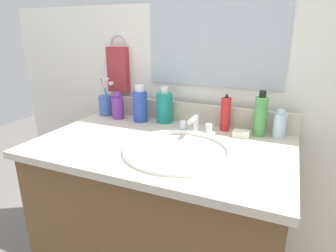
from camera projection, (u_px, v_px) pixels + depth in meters
name	position (u px, v px, depth m)	size (l,w,h in m)	color
vanity_cabinet	(162.00, 231.00, 1.21)	(0.92, 0.55, 0.75)	brown
countertop	(162.00, 146.00, 1.09)	(0.96, 0.60, 0.03)	beige
backsplash	(187.00, 112.00, 1.32)	(0.96, 0.02, 0.09)	beige
back_wall	(191.00, 142.00, 1.43)	(2.06, 0.04, 1.30)	white
mirror_panel	(215.00, 19.00, 1.19)	(0.60, 0.01, 0.56)	#B2BCC6
towel_ring	(119.00, 45.00, 1.41)	(0.10, 0.10, 0.01)	silver
hand_towel	(118.00, 70.00, 1.43)	(0.11, 0.04, 0.22)	#A53338
sink_basin	(178.00, 159.00, 1.02)	(0.39, 0.39, 0.11)	white
faucet	(195.00, 128.00, 1.17)	(0.16, 0.10, 0.08)	silver
bottle_toner_green	(260.00, 116.00, 1.13)	(0.05, 0.05, 0.18)	#4C9E4C
bottle_cream_purple	(118.00, 107.00, 1.37)	(0.06, 0.06, 0.13)	#7A3899
bottle_mouthwash_teal	(165.00, 107.00, 1.31)	(0.07, 0.07, 0.17)	teal
bottle_spray_red	(226.00, 114.00, 1.20)	(0.04, 0.04, 0.16)	red
bottle_shampoo_blue	(140.00, 105.00, 1.32)	(0.07, 0.07, 0.17)	#2D4CB2
bottle_gel_clear	(280.00, 125.00, 1.12)	(0.05, 0.05, 0.11)	silver
cup_blue_plastic	(106.00, 104.00, 1.43)	(0.08, 0.08, 0.19)	#3F66B7
soap_bar	(241.00, 134.00, 1.14)	(0.06, 0.04, 0.02)	white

